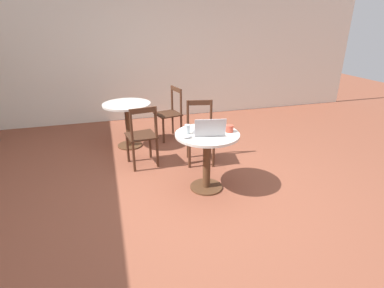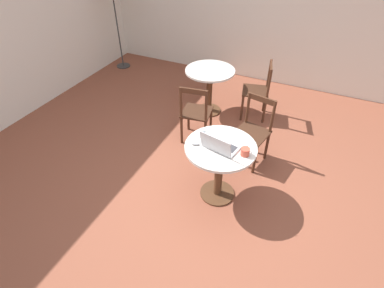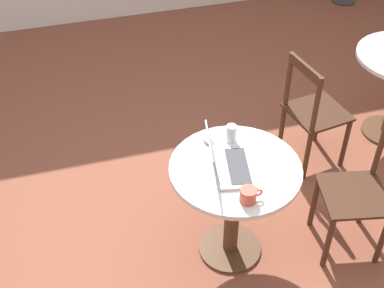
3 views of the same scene
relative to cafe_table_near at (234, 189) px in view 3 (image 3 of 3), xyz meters
The scene contains 8 objects.
ground_plane 0.58m from the cafe_table_near, 126.09° to the left, with size 16.00×16.00×0.00m, color brown.
cafe_table_near is the anchor object (origin of this frame).
chair_near_right 0.78m from the cafe_table_near, 11.70° to the right, with size 0.46×0.46×0.88m.
chair_mid_left 1.07m from the cafe_table_near, 38.26° to the left, with size 0.44×0.44×0.88m.
laptop 0.23m from the cafe_table_near, behind, with size 0.31×0.39×0.22m.
mouse 0.33m from the cafe_table_near, 107.20° to the left, with size 0.06×0.10×0.03m.
mug 0.34m from the cafe_table_near, 95.30° to the right, with size 0.12×0.09×0.08m.
drinking_glass 0.33m from the cafe_table_near, 77.39° to the left, with size 0.06×0.06×0.11m.
Camera 3 is at (-0.71, -2.21, 2.74)m, focal length 50.00 mm.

